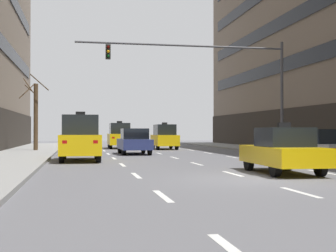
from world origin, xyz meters
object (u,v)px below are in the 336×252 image
(taxi_driving_0, at_px, (165,137))
(car_parked_2, at_px, (323,147))
(taxi_driving_2, at_px, (119,136))
(car_driving_3, at_px, (134,142))
(traffic_signal_0, at_px, (220,71))
(street_tree_0, at_px, (35,115))
(taxi_driving_1, at_px, (283,151))
(taxi_driving_4, at_px, (80,138))

(taxi_driving_0, bearing_deg, car_parked_2, -77.64)
(taxi_driving_2, bearing_deg, taxi_driving_0, -36.51)
(taxi_driving_0, xyz_separation_m, car_parked_2, (3.98, -18.14, -0.24))
(taxi_driving_2, xyz_separation_m, car_driving_3, (0.06, -10.34, -0.27))
(car_parked_2, bearing_deg, taxi_driving_0, 102.36)
(traffic_signal_0, bearing_deg, street_tree_0, 147.46)
(taxi_driving_1, relative_size, car_parked_2, 1.04)
(taxi_driving_0, bearing_deg, taxi_driving_4, -116.01)
(car_parked_2, xyz_separation_m, traffic_signal_0, (-2.56, 7.49, 4.31))
(traffic_signal_0, bearing_deg, taxi_driving_1, -96.47)
(car_parked_2, bearing_deg, street_tree_0, 133.34)
(taxi_driving_1, height_order, car_parked_2, taxi_driving_1)
(taxi_driving_2, relative_size, car_driving_3, 1.02)
(car_driving_3, bearing_deg, street_tree_0, 146.24)
(taxi_driving_1, height_order, taxi_driving_2, taxi_driving_2)
(taxi_driving_2, xyz_separation_m, traffic_signal_0, (4.90, -13.22, 4.00))
(taxi_driving_2, relative_size, traffic_signal_0, 0.36)
(taxi_driving_1, xyz_separation_m, traffic_signal_0, (1.32, 11.68, 4.29))
(taxi_driving_4, xyz_separation_m, street_tree_0, (-3.10, 10.59, 1.51))
(traffic_signal_0, bearing_deg, car_driving_3, 149.16)
(taxi_driving_1, bearing_deg, taxi_driving_0, 90.25)
(taxi_driving_0, relative_size, traffic_signal_0, 0.33)
(taxi_driving_4, relative_size, car_parked_2, 1.12)
(taxi_driving_2, relative_size, car_parked_2, 1.08)
(taxi_driving_4, bearing_deg, car_parked_2, -20.98)
(car_driving_3, bearing_deg, taxi_driving_1, -76.46)
(taxi_driving_2, bearing_deg, car_driving_3, -89.64)
(taxi_driving_0, distance_m, car_parked_2, 18.57)
(taxi_driving_2, bearing_deg, car_parked_2, -70.22)
(taxi_driving_2, bearing_deg, taxi_driving_4, -101.45)
(taxi_driving_1, distance_m, street_tree_0, 21.50)
(car_driving_3, height_order, traffic_signal_0, traffic_signal_0)
(taxi_driving_2, xyz_separation_m, car_parked_2, (7.45, -20.71, -0.31))
(taxi_driving_4, height_order, traffic_signal_0, traffic_signal_0)
(taxi_driving_0, height_order, taxi_driving_2, taxi_driving_2)
(car_driving_3, relative_size, traffic_signal_0, 0.35)
(taxi_driving_1, xyz_separation_m, street_tree_0, (-10.03, 18.92, 1.85))
(taxi_driving_0, bearing_deg, traffic_signal_0, -82.40)
(taxi_driving_1, relative_size, taxi_driving_4, 0.93)
(taxi_driving_0, distance_m, taxi_driving_4, 15.58)
(taxi_driving_0, relative_size, car_parked_2, 1.01)
(taxi_driving_0, xyz_separation_m, car_driving_3, (-3.41, -7.76, -0.20))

